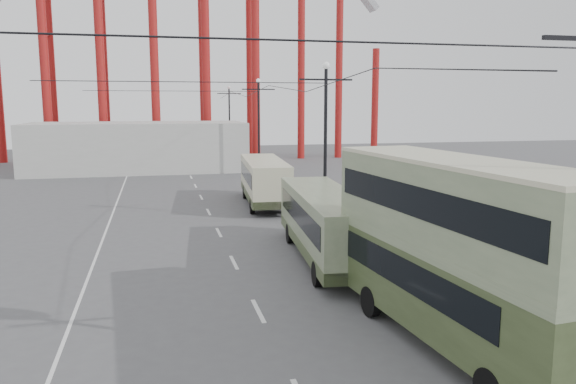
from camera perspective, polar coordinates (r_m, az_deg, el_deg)
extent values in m
plane|color=#4D4D4F|center=(15.96, 3.32, -16.66)|extent=(160.00, 160.00, 0.00)
cube|color=silver|center=(33.65, -7.60, -2.97)|extent=(0.15, 82.00, 0.01)
cube|color=silver|center=(35.78, 2.49, -2.19)|extent=(0.12, 120.00, 0.01)
cube|color=silver|center=(34.59, -17.72, -2.99)|extent=(0.12, 120.00, 0.01)
cylinder|color=black|center=(33.33, 3.81, 4.78)|extent=(0.20, 0.20, 9.00)
cylinder|color=black|center=(33.90, 3.74, -2.40)|extent=(0.44, 0.44, 0.50)
cube|color=black|center=(33.28, 3.88, 11.32)|extent=(3.20, 0.10, 0.10)
sphere|color=white|center=(33.32, 3.90, 12.70)|extent=(0.44, 0.44, 0.44)
cylinder|color=black|center=(54.72, -2.99, 6.40)|extent=(0.20, 0.20, 9.00)
cylinder|color=black|center=(55.06, -2.96, 1.97)|extent=(0.44, 0.44, 0.50)
cube|color=black|center=(54.68, -3.02, 10.38)|extent=(3.20, 0.10, 0.10)
sphere|color=white|center=(54.71, -3.03, 11.21)|extent=(0.44, 0.44, 0.44)
cylinder|color=black|center=(76.45, -5.96, 7.07)|extent=(0.20, 0.20, 9.00)
cylinder|color=black|center=(76.70, -5.91, 3.90)|extent=(0.44, 0.44, 0.50)
cube|color=black|center=(76.42, -6.01, 9.92)|extent=(3.20, 0.10, 0.10)
sphere|color=white|center=(76.44, -6.02, 10.52)|extent=(0.44, 0.44, 0.44)
cylinder|color=maroon|center=(70.11, -23.62, 13.59)|extent=(1.00, 1.00, 27.00)
cylinder|color=maroon|center=(74.04, -23.06, 13.34)|extent=(1.00, 1.00, 27.00)
cylinder|color=maroon|center=(69.92, -18.78, 17.60)|extent=(1.00, 1.00, 36.00)
cylinder|color=maroon|center=(73.86, -18.48, 17.12)|extent=(1.00, 1.00, 36.00)
cylinder|color=maroon|center=(72.56, 1.37, 15.32)|extent=(0.90, 0.90, 30.00)
cylinder|color=maroon|center=(73.64, 5.21, 12.07)|extent=(0.90, 0.90, 22.00)
cylinder|color=maroon|center=(75.25, 8.82, 8.89)|extent=(0.90, 0.90, 14.00)
cube|color=#B0B0AB|center=(60.97, -15.00, 4.48)|extent=(22.00, 10.00, 5.00)
cube|color=#333F22|center=(16.78, 16.41, -9.61)|extent=(3.39, 10.25, 2.21)
cube|color=black|center=(16.65, 16.48, -8.12)|extent=(3.26, 8.25, 0.91)
cube|color=#667555|center=(16.43, 16.61, -5.44)|extent=(3.41, 10.25, 0.30)
cube|color=#667555|center=(16.18, 16.80, -1.11)|extent=(3.39, 10.25, 2.21)
cube|color=black|center=(16.16, 16.82, -0.76)|extent=(3.38, 9.65, 0.86)
cube|color=beige|center=(16.02, 16.99, 3.01)|extent=(3.41, 10.25, 0.12)
cylinder|color=black|center=(18.88, 8.41, -10.94)|extent=(0.37, 1.03, 1.01)
cylinder|color=black|center=(19.96, 14.34, -10.02)|extent=(0.37, 1.03, 1.01)
cylinder|color=black|center=(15.62, 26.83, -16.22)|extent=(0.37, 1.03, 1.01)
cube|color=#667555|center=(24.98, 3.82, -3.06)|extent=(3.32, 10.93, 2.35)
cube|color=black|center=(24.90, 3.83, -2.18)|extent=(3.26, 9.76, 0.93)
cube|color=#333F22|center=(25.18, 3.80, -5.13)|extent=(3.35, 10.93, 0.49)
cube|color=#667555|center=(24.75, 3.85, -0.23)|extent=(3.34, 10.93, 0.16)
cylinder|color=black|center=(27.95, 0.24, -4.32)|extent=(0.35, 1.00, 0.98)
cylinder|color=black|center=(28.37, 4.67, -4.15)|extent=(0.35, 1.00, 0.98)
cylinder|color=black|center=(21.81, 2.87, -8.16)|extent=(0.35, 1.00, 0.98)
cylinder|color=black|center=(22.34, 8.49, -7.83)|extent=(0.35, 1.00, 0.98)
cube|color=beige|center=(38.72, -2.43, 1.28)|extent=(3.27, 10.16, 2.40)
cube|color=black|center=(38.67, -2.43, 1.86)|extent=(3.22, 8.97, 0.95)
cube|color=#333F22|center=(38.85, -2.42, -0.11)|extent=(3.30, 10.16, 0.50)
cube|color=beige|center=(38.57, -2.44, 3.16)|extent=(3.29, 10.16, 0.16)
cylinder|color=black|center=(41.35, -4.37, 0.00)|extent=(0.36, 1.02, 1.00)
cylinder|color=black|center=(41.58, -1.27, 0.07)|extent=(0.36, 1.02, 1.00)
cylinder|color=black|center=(35.85, -3.68, -1.37)|extent=(0.36, 1.02, 1.00)
cylinder|color=black|center=(36.12, -0.11, -1.28)|extent=(0.36, 1.02, 1.00)
imported|color=black|center=(23.08, 4.71, -6.12)|extent=(0.78, 0.77, 1.82)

